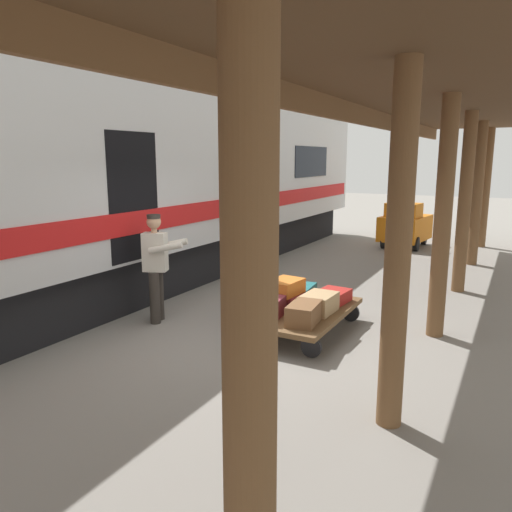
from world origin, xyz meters
TOP-DOWN VIEW (x-y plane):
  - ground_plane at (0.00, 0.00)m, footprint 60.00×60.00m
  - platform_canopy at (-2.07, -0.00)m, footprint 3.20×20.30m
  - train_car at (3.76, 0.00)m, footprint 3.03×20.90m
  - luggage_cart at (-0.35, -0.59)m, footprint 1.28×2.07m
  - suitcase_red_plastic at (-0.63, -1.16)m, footprint 0.48×0.61m
  - suitcase_maroon_trunk at (-0.07, -0.59)m, footprint 0.55×0.51m
  - suitcase_burgundy_valise at (-0.07, -0.02)m, footprint 0.46×0.63m
  - suitcase_brown_leather at (-0.63, -0.02)m, footprint 0.43×0.63m
  - suitcase_teal_softside at (-0.07, -1.16)m, footprint 0.47×0.66m
  - suitcase_tan_vintage at (-0.63, -0.59)m, footprint 0.43×0.57m
  - suitcase_orange_carryall at (-0.07, -0.61)m, footprint 0.46×0.59m
  - porter_in_overalls at (0.41, -0.54)m, footprint 0.72×0.53m
  - porter_by_door at (1.84, 0.04)m, footprint 0.74×0.59m
  - baggage_tug at (-0.14, -8.66)m, footprint 1.30×1.82m

SIDE VIEW (x-z plane):
  - ground_plane at x=0.00m, z-range 0.00..0.00m
  - luggage_cart at x=-0.35m, z-range 0.13..0.48m
  - suitcase_red_plastic at x=-0.63m, z-range 0.35..0.54m
  - suitcase_maroon_trunk at x=-0.07m, z-range 0.35..0.54m
  - suitcase_teal_softside at x=-0.07m, z-range 0.35..0.55m
  - suitcase_burgundy_valise at x=-0.07m, z-range 0.35..0.61m
  - suitcase_tan_vintage at x=-0.63m, z-range 0.35..0.62m
  - suitcase_brown_leather at x=-0.63m, z-range 0.35..0.63m
  - baggage_tug at x=-0.14m, z-range -0.02..1.28m
  - suitcase_orange_carryall at x=-0.07m, z-range 0.54..0.76m
  - porter_in_overalls at x=0.41m, z-range 0.07..1.78m
  - porter_by_door at x=1.84m, z-range 0.07..1.78m
  - train_car at x=3.76m, z-range 0.06..4.06m
  - platform_canopy at x=-2.07m, z-range 1.47..5.03m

